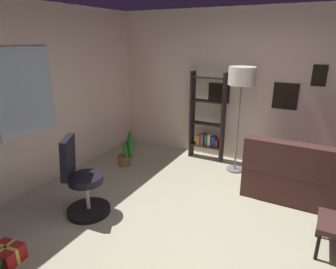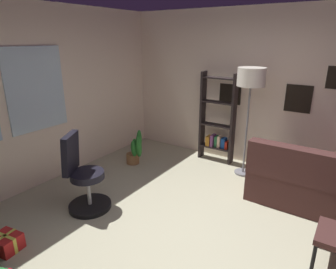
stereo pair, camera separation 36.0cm
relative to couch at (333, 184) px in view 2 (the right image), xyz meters
The scene contains 9 objects.
ground_plane 2.15m from the couch, 151.17° to the left, with size 5.21×5.62×0.10m, color #AEAA8D.
wall_back_with_windows 4.43m from the couch, 115.81° to the left, with size 5.21×0.12×2.67m.
wall_right_with_frames 1.66m from the couch, 52.10° to the left, with size 0.12×5.62×2.67m.
couch is the anchor object (origin of this frame).
gift_box_red 4.08m from the couch, 136.58° to the left, with size 0.29×0.32×0.18m.
office_chair 3.34m from the couch, 125.26° to the left, with size 0.58×0.59×1.05m.
bookshelf 2.08m from the couch, 74.88° to the left, with size 0.18×0.64×1.62m.
floor_lamp 1.82m from the couch, 79.04° to the left, with size 0.43×0.43×1.76m.
potted_plant 3.11m from the couch, 98.30° to the left, with size 0.39×0.37×0.62m.
Camera 2 is at (-2.26, -1.10, 2.18)m, focal length 30.87 mm.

